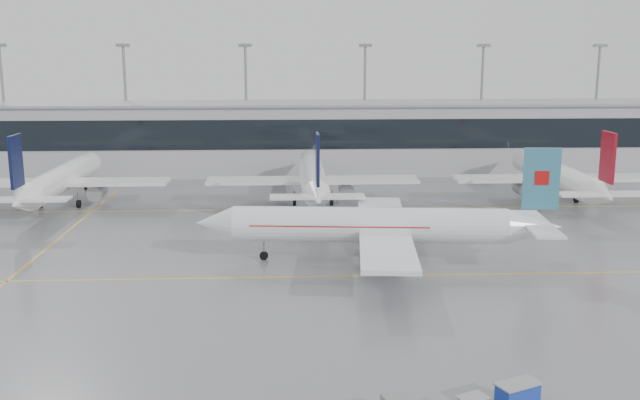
{
  "coord_description": "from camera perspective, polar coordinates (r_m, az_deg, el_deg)",
  "views": [
    {
      "loc": [
        -3.67,
        -65.09,
        20.99
      ],
      "look_at": [
        0.0,
        12.0,
        5.0
      ],
      "focal_mm": 40.0,
      "sensor_mm": 36.0,
      "label": 1
    }
  ],
  "objects": [
    {
      "name": "parked_jet_c",
      "position": [
        100.35,
        -0.59,
        1.79
      ],
      "size": [
        29.64,
        36.96,
        11.72
      ],
      "rotation": [
        0.0,
        0.0,
        1.57
      ],
      "color": "white",
      "rests_on": "ground"
    },
    {
      "name": "taxi_line_north",
      "position": [
        97.45,
        -0.5,
        -0.73
      ],
      "size": [
        120.0,
        0.25,
        0.01
      ],
      "primitive_type": "cube",
      "color": "yellow",
      "rests_on": "ground"
    },
    {
      "name": "parked_jet_d",
      "position": [
        107.48,
        18.41,
        1.85
      ],
      "size": [
        29.64,
        36.96,
        11.72
      ],
      "rotation": [
        0.0,
        0.0,
        1.57
      ],
      "color": "white",
      "rests_on": "ground"
    },
    {
      "name": "terminal_roof",
      "position": [
        127.45,
        -1.08,
        7.75
      ],
      "size": [
        182.0,
        16.0,
        0.4
      ],
      "primitive_type": "cube",
      "color": "gray",
      "rests_on": "ground"
    },
    {
      "name": "parked_jet_b",
      "position": [
        105.06,
        -20.04,
        1.52
      ],
      "size": [
        29.64,
        36.96,
        11.72
      ],
      "rotation": [
        0.0,
        0.0,
        1.57
      ],
      "color": "white",
      "rests_on": "ground"
    },
    {
      "name": "light_masts",
      "position": [
        133.36,
        -1.16,
        8.42
      ],
      "size": [
        156.4,
        1.0,
        22.6
      ],
      "color": "gray",
      "rests_on": "ground"
    },
    {
      "name": "terminal",
      "position": [
        128.03,
        -1.07,
        4.98
      ],
      "size": [
        180.0,
        15.0,
        12.0
      ],
      "primitive_type": "cube",
      "color": "#AAAAAE",
      "rests_on": "ground"
    },
    {
      "name": "terminal_glass",
      "position": [
        120.36,
        -0.96,
        5.27
      ],
      "size": [
        180.0,
        0.2,
        5.0
      ],
      "primitive_type": "cube",
      "color": "black",
      "rests_on": "ground"
    },
    {
      "name": "taxi_line_cross",
      "position": [
        86.88,
        -20.31,
        -3.02
      ],
      "size": [
        0.25,
        60.0,
        0.01
      ],
      "primitive_type": "cube",
      "color": "yellow",
      "rests_on": "ground"
    },
    {
      "name": "taxi_line_main",
      "position": [
        68.49,
        0.48,
        -6.14
      ],
      "size": [
        120.0,
        0.25,
        0.01
      ],
      "primitive_type": "cube",
      "color": "yellow",
      "rests_on": "ground"
    },
    {
      "name": "baggage_cart",
      "position": [
        45.75,
        15.53,
        -14.7
      ],
      "size": [
        3.05,
        2.45,
        1.66
      ],
      "rotation": [
        0.0,
        0.0,
        0.43
      ],
      "color": "gray",
      "rests_on": "ground"
    },
    {
      "name": "air_canada_jet",
      "position": [
        72.63,
        4.95,
        -2.06
      ],
      "size": [
        37.38,
        30.24,
        11.82
      ],
      "rotation": [
        0.0,
        0.0,
        3.05
      ],
      "color": "white",
      "rests_on": "ground"
    },
    {
      "name": "ground",
      "position": [
        68.49,
        0.48,
        -6.14
      ],
      "size": [
        320.0,
        320.0,
        0.0
      ],
      "primitive_type": "plane",
      "color": "gray",
      "rests_on": "ground"
    }
  ]
}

